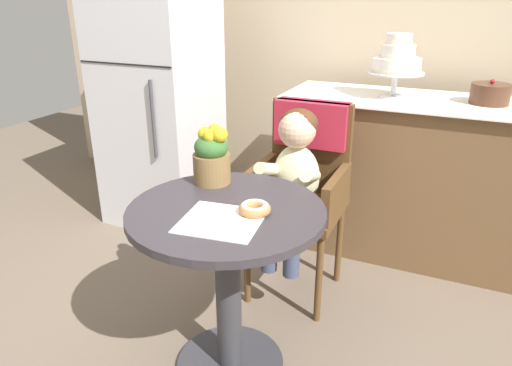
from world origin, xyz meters
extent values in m
plane|color=#6B5B4C|center=(0.00, 0.00, 0.00)|extent=(8.00, 8.00, 0.00)
cube|color=#C1AD8E|center=(0.00, 1.85, 1.35)|extent=(4.80, 0.10, 2.70)
cylinder|color=#332D33|center=(0.00, 0.00, 0.70)|extent=(0.72, 0.72, 0.03)
cylinder|color=#333338|center=(0.00, 0.00, 0.34)|extent=(0.10, 0.10, 0.69)
cylinder|color=#333338|center=(0.00, 0.00, 0.01)|extent=(0.44, 0.44, 0.02)
cube|color=brown|center=(0.06, 0.60, 0.47)|extent=(0.42, 0.42, 0.04)
cube|color=brown|center=(0.06, 0.79, 0.72)|extent=(0.40, 0.04, 0.46)
cube|color=brown|center=(-0.13, 0.60, 0.58)|extent=(0.04, 0.38, 0.18)
cube|color=brown|center=(0.25, 0.60, 0.58)|extent=(0.04, 0.38, 0.18)
cube|color=#B22338|center=(0.06, 0.79, 0.84)|extent=(0.36, 0.11, 0.22)
cylinder|color=brown|center=(-0.12, 0.42, 0.23)|extent=(0.03, 0.03, 0.45)
cylinder|color=brown|center=(0.24, 0.42, 0.23)|extent=(0.03, 0.03, 0.45)
cylinder|color=brown|center=(-0.12, 0.78, 0.23)|extent=(0.03, 0.03, 0.45)
cylinder|color=brown|center=(0.24, 0.78, 0.23)|extent=(0.03, 0.03, 0.45)
ellipsoid|color=beige|center=(0.06, 0.58, 0.64)|extent=(0.22, 0.16, 0.30)
sphere|color=#E0B293|center=(0.06, 0.57, 0.87)|extent=(0.17, 0.17, 0.17)
ellipsoid|color=#4C2D19|center=(0.06, 0.59, 0.89)|extent=(0.17, 0.17, 0.14)
cylinder|color=beige|center=(-0.03, 0.49, 0.69)|extent=(0.08, 0.23, 0.13)
sphere|color=#E0B293|center=(-0.02, 0.42, 0.62)|extent=(0.06, 0.06, 0.06)
cylinder|color=beige|center=(0.16, 0.49, 0.69)|extent=(0.08, 0.23, 0.13)
sphere|color=#E0B293|center=(0.15, 0.42, 0.62)|extent=(0.06, 0.06, 0.06)
cylinder|color=#3F4760|center=(0.01, 0.50, 0.53)|extent=(0.09, 0.22, 0.09)
cylinder|color=#3F4760|center=(0.01, 0.39, 0.36)|extent=(0.08, 0.08, 0.26)
cylinder|color=#3F4760|center=(0.12, 0.50, 0.53)|extent=(0.09, 0.22, 0.09)
cylinder|color=#3F4760|center=(0.12, 0.39, 0.36)|extent=(0.08, 0.08, 0.26)
cube|color=white|center=(0.03, -0.10, 0.72)|extent=(0.30, 0.29, 0.00)
torus|color=#AD7542|center=(0.11, 0.00, 0.74)|extent=(0.11, 0.11, 0.04)
torus|color=white|center=(0.11, 0.00, 0.75)|extent=(0.10, 0.10, 0.02)
cylinder|color=brown|center=(-0.17, 0.20, 0.78)|extent=(0.15, 0.15, 0.12)
ellipsoid|color=#38662D|center=(-0.17, 0.20, 0.87)|extent=(0.14, 0.14, 0.10)
sphere|color=gold|center=(-0.12, 0.19, 0.93)|extent=(0.06, 0.06, 0.06)
sphere|color=gold|center=(-0.16, 0.22, 0.94)|extent=(0.04, 0.04, 0.04)
sphere|color=gold|center=(-0.21, 0.23, 0.91)|extent=(0.06, 0.06, 0.06)
sphere|color=gold|center=(-0.19, 0.18, 0.86)|extent=(0.05, 0.05, 0.05)
sphere|color=gold|center=(-0.16, 0.18, 0.92)|extent=(0.05, 0.05, 0.05)
cube|color=brown|center=(0.55, 1.30, 0.45)|extent=(1.50, 0.56, 0.90)
cube|color=white|center=(0.55, 1.30, 0.90)|extent=(1.56, 0.62, 0.01)
cylinder|color=silver|center=(0.36, 1.30, 0.91)|extent=(0.16, 0.16, 0.01)
cylinder|color=silver|center=(0.36, 1.30, 0.97)|extent=(0.03, 0.03, 0.12)
cylinder|color=silver|center=(0.36, 1.30, 1.03)|extent=(0.30, 0.30, 0.01)
cylinder|color=white|center=(0.36, 1.30, 1.08)|extent=(0.26, 0.25, 0.08)
cylinder|color=beige|center=(0.36, 1.30, 1.05)|extent=(0.26, 0.26, 0.01)
cylinder|color=white|center=(0.36, 1.30, 1.15)|extent=(0.18, 0.18, 0.07)
cylinder|color=beige|center=(0.36, 1.30, 1.12)|extent=(0.18, 0.18, 0.01)
cylinder|color=white|center=(0.36, 1.30, 1.21)|extent=(0.13, 0.13, 0.06)
cylinder|color=beige|center=(0.36, 1.30, 1.19)|extent=(0.14, 0.14, 0.01)
cylinder|color=#4C2D1E|center=(0.84, 1.34, 0.95)|extent=(0.19, 0.19, 0.10)
sphere|color=red|center=(0.84, 1.34, 1.02)|extent=(0.02, 0.02, 0.02)
cube|color=silver|center=(-1.05, 1.10, 0.85)|extent=(0.64, 0.60, 1.70)
cube|color=black|center=(-1.05, 0.80, 1.06)|extent=(0.63, 0.01, 0.01)
cylinder|color=#3F3F44|center=(-0.87, 0.79, 0.77)|extent=(0.02, 0.02, 0.45)
camera|label=1|loc=(0.72, -1.34, 1.44)|focal=32.90mm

